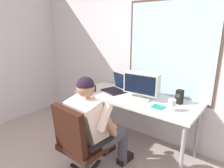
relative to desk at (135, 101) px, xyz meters
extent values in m
cube|color=silver|center=(0.13, 0.41, 0.62)|extent=(4.86, 0.06, 2.64)
cube|color=#4C3828|center=(0.29, 0.37, 0.68)|extent=(1.25, 0.01, 1.34)
cube|color=silver|center=(0.29, 0.37, 0.68)|extent=(1.19, 0.02, 1.28)
cylinder|color=#91969A|center=(-0.79, -0.29, -0.34)|extent=(0.04, 0.04, 0.72)
cylinder|color=#91969A|center=(0.79, -0.29, -0.34)|extent=(0.04, 0.04, 0.72)
cylinder|color=#91969A|center=(-0.79, 0.29, -0.34)|extent=(0.04, 0.04, 0.72)
cylinder|color=#91969A|center=(0.79, 0.29, -0.34)|extent=(0.04, 0.04, 0.72)
cube|color=silver|center=(0.00, 0.00, 0.04)|extent=(1.70, 0.70, 0.04)
cube|color=black|center=(-0.12, -0.73, -0.69)|extent=(0.12, 0.31, 0.02)
cylinder|color=#3F3F44|center=(-0.08, -0.88, -0.48)|extent=(0.05, 0.05, 0.39)
cube|color=black|center=(-0.08, -0.88, -0.27)|extent=(0.47, 0.47, 0.06)
cube|color=black|center=(-0.10, -1.09, 0.00)|extent=(0.45, 0.13, 0.48)
cube|color=black|center=(0.17, -0.90, -0.14)|extent=(0.07, 0.33, 0.02)
cube|color=black|center=(-0.34, -0.86, -0.14)|extent=(0.07, 0.33, 0.02)
cylinder|color=#42404E|center=(0.09, -0.65, -0.24)|extent=(0.18, 0.44, 0.15)
cylinder|color=#42404E|center=(0.11, -0.44, -0.47)|extent=(0.12, 0.12, 0.46)
cube|color=black|center=(0.11, -0.38, -0.66)|extent=(0.12, 0.25, 0.08)
cylinder|color=#42404E|center=(-0.23, -0.63, -0.24)|extent=(0.18, 0.44, 0.15)
cylinder|color=#42404E|center=(-0.21, -0.41, -0.47)|extent=(0.12, 0.12, 0.46)
cube|color=black|center=(-0.21, -0.35, -0.66)|extent=(0.12, 0.25, 0.08)
cube|color=beige|center=(-0.08, -0.85, 0.01)|extent=(0.40, 0.36, 0.54)
sphere|color=#A6745B|center=(-0.08, -0.85, 0.38)|extent=(0.19, 0.19, 0.19)
sphere|color=black|center=(-0.08, -0.85, 0.41)|extent=(0.19, 0.19, 0.19)
cylinder|color=beige|center=(0.14, -0.82, 0.11)|extent=(0.11, 0.23, 0.29)
cylinder|color=#A6745B|center=(0.15, -0.73, -0.03)|extent=(0.09, 0.19, 0.27)
sphere|color=#A6745B|center=(0.15, -0.69, -0.06)|extent=(0.09, 0.09, 0.09)
cylinder|color=beige|center=(-0.30, -0.79, 0.11)|extent=(0.10, 0.18, 0.29)
cylinder|color=#A6745B|center=(-0.29, -0.65, 0.06)|extent=(0.08, 0.13, 0.27)
sphere|color=#A6745B|center=(-0.28, -0.55, 0.13)|extent=(0.09, 0.09, 0.09)
cube|color=beige|center=(0.09, 0.01, 0.07)|extent=(0.31, 0.25, 0.02)
cylinder|color=beige|center=(0.09, 0.01, 0.10)|extent=(0.04, 0.04, 0.05)
cube|color=beige|center=(0.09, 0.01, 0.27)|extent=(0.48, 0.16, 0.28)
cube|color=black|center=(0.09, -0.06, 0.27)|extent=(0.44, 0.04, 0.24)
cube|color=#29172A|center=(-0.38, 0.01, 0.07)|extent=(0.39, 0.34, 0.02)
cube|color=black|center=(-0.38, 0.01, 0.08)|extent=(0.36, 0.30, 0.00)
cube|color=#29172A|center=(-0.34, 0.15, 0.20)|extent=(0.34, 0.14, 0.24)
cube|color=#0F1933|center=(-0.34, 0.14, 0.19)|extent=(0.31, 0.13, 0.22)
cylinder|color=silver|center=(0.57, -0.14, 0.06)|extent=(0.07, 0.07, 0.00)
cylinder|color=silver|center=(0.57, -0.14, 0.10)|extent=(0.01, 0.01, 0.06)
cylinder|color=silver|center=(0.57, -0.14, 0.16)|extent=(0.09, 0.09, 0.08)
cylinder|color=maroon|center=(0.57, -0.14, 0.14)|extent=(0.08, 0.08, 0.02)
cube|color=black|center=(0.56, 0.14, 0.15)|extent=(0.08, 0.09, 0.18)
cylinder|color=#333338|center=(0.56, 0.10, 0.18)|extent=(0.05, 0.01, 0.05)
cube|color=teal|center=(0.41, -0.14, 0.07)|extent=(0.14, 0.13, 0.01)
cylinder|color=black|center=(-0.62, -0.17, 0.11)|extent=(0.07, 0.07, 0.09)
camera|label=1|loc=(1.33, -2.21, 1.00)|focal=31.71mm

